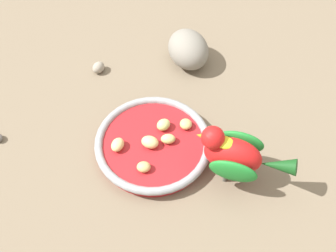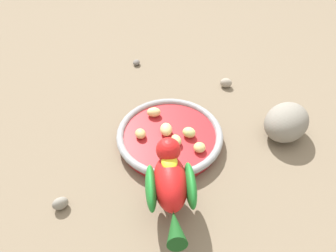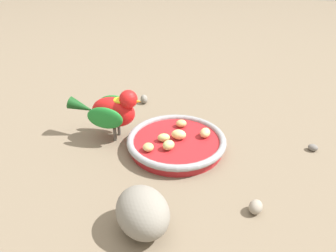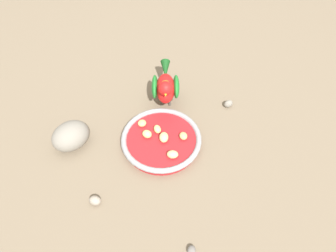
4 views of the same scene
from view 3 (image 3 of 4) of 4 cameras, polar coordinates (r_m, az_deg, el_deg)
name	(u,v)px [view 3 (image 3 of 4)]	position (r m, az deg, el deg)	size (l,w,h in m)	color
ground_plane	(172,148)	(0.79, 0.66, -3.71)	(4.00, 4.00, 0.00)	#756651
feeding_bowl	(177,142)	(0.79, 1.46, -2.61)	(0.23, 0.23, 0.03)	#AD1E23
apple_piece_0	(179,134)	(0.78, 1.80, -1.42)	(0.03, 0.03, 0.02)	#E5C67F
apple_piece_1	(168,145)	(0.74, -0.07, -3.17)	(0.03, 0.02, 0.02)	#C6D17A
apple_piece_2	(164,138)	(0.77, -0.72, -1.94)	(0.03, 0.02, 0.02)	#C6D17A
apple_piece_3	(181,123)	(0.83, 2.21, 0.43)	(0.03, 0.02, 0.02)	tan
apple_piece_4	(205,133)	(0.79, 6.20, -1.12)	(0.03, 0.02, 0.02)	#E5C67F
apple_piece_5	(148,147)	(0.74, -3.30, -3.52)	(0.02, 0.02, 0.02)	tan
parrot	(112,110)	(0.81, -9.31, 2.62)	(0.09, 0.18, 0.13)	#59544C
rock_large	(143,212)	(0.58, -4.22, -14.10)	(0.11, 0.09, 0.08)	gray
pebble_0	(313,148)	(0.85, 22.95, -3.31)	(0.02, 0.02, 0.02)	slate
pebble_1	(256,207)	(0.64, 14.37, -12.90)	(0.03, 0.02, 0.02)	gray
pebble_2	(144,99)	(0.99, -4.00, 4.49)	(0.03, 0.02, 0.03)	gray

